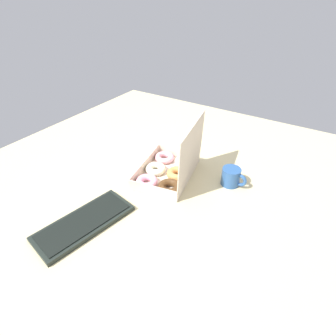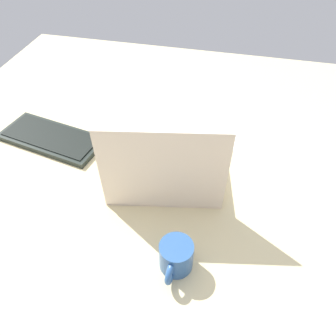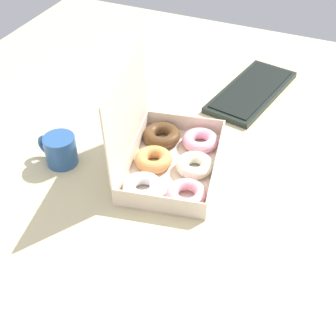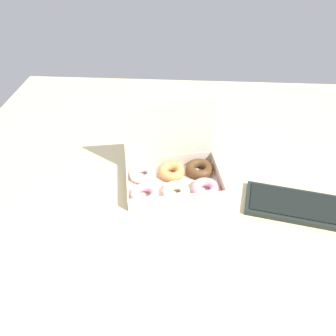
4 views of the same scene
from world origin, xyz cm
name	(u,v)px [view 1 (image 1 of 4)]	position (x,y,z in cm)	size (l,w,h in cm)	color
ground_plane	(164,177)	(0.00, 0.00, -1.00)	(180.00, 180.00, 2.00)	beige
donut_box	(169,170)	(-1.10, 2.05, 3.50)	(37.02, 29.11, 27.95)	beige
keyboard	(84,223)	(41.96, -8.46, 1.06)	(38.43, 22.05, 2.20)	black
coffee_mug	(232,177)	(-10.43, 28.81, 4.18)	(8.25, 11.61, 8.16)	#2C5692
paper_napkin	(148,144)	(-20.51, -23.98, 0.07)	(15.96, 13.57, 0.15)	white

